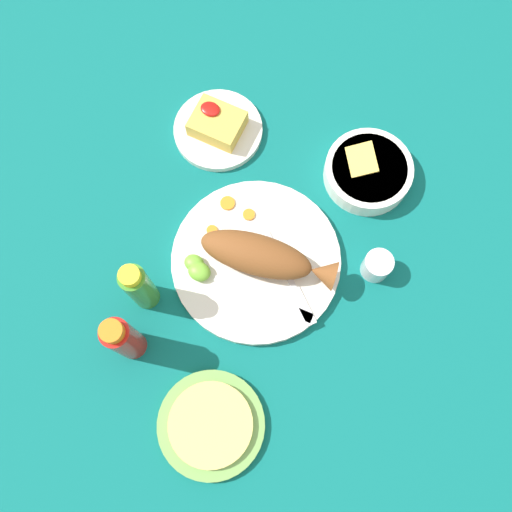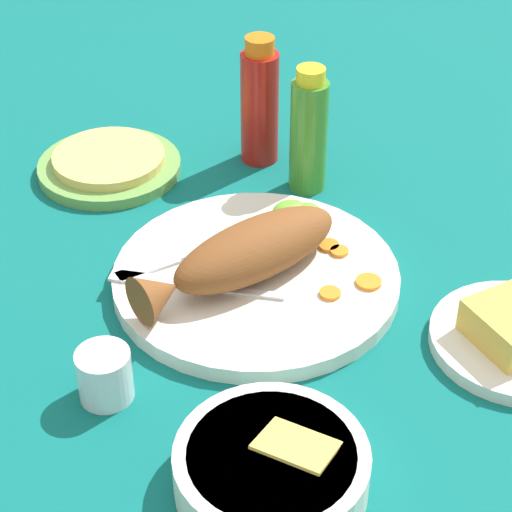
# 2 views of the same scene
# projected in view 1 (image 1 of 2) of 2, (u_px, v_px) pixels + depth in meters

# --- Properties ---
(ground_plane) EXTENTS (4.00, 4.00, 0.00)m
(ground_plane) POSITION_uv_depth(u_px,v_px,m) (256.00, 262.00, 1.03)
(ground_plane) COLOR #0C605B
(main_plate) EXTENTS (0.30, 0.30, 0.02)m
(main_plate) POSITION_uv_depth(u_px,v_px,m) (256.00, 261.00, 1.02)
(main_plate) COLOR silver
(main_plate) RESTS_ON ground_plane
(fried_fish) EXTENTS (0.25, 0.10, 0.06)m
(fried_fish) POSITION_uv_depth(u_px,v_px,m) (264.00, 257.00, 0.99)
(fried_fish) COLOR brown
(fried_fish) RESTS_ON main_plate
(fork_near) EXTENTS (0.15, 0.13, 0.00)m
(fork_near) POSITION_uv_depth(u_px,v_px,m) (292.00, 284.00, 1.00)
(fork_near) COLOR silver
(fork_near) RESTS_ON main_plate
(fork_far) EXTENTS (0.19, 0.02, 0.00)m
(fork_far) POSITION_uv_depth(u_px,v_px,m) (270.00, 301.00, 0.99)
(fork_far) COLOR silver
(fork_far) RESTS_ON main_plate
(carrot_slice_near) EXTENTS (0.02, 0.02, 0.00)m
(carrot_slice_near) POSITION_uv_depth(u_px,v_px,m) (249.00, 215.00, 1.04)
(carrot_slice_near) COLOR orange
(carrot_slice_near) RESTS_ON main_plate
(carrot_slice_mid) EXTENTS (0.03, 0.03, 0.00)m
(carrot_slice_mid) POSITION_uv_depth(u_px,v_px,m) (228.00, 203.00, 1.04)
(carrot_slice_mid) COLOR orange
(carrot_slice_mid) RESTS_ON main_plate
(carrot_slice_far) EXTENTS (0.02, 0.02, 0.00)m
(carrot_slice_far) POSITION_uv_depth(u_px,v_px,m) (209.00, 241.00, 1.02)
(carrot_slice_far) COLOR orange
(carrot_slice_far) RESTS_ON main_plate
(carrot_slice_extra) EXTENTS (0.02, 0.02, 0.00)m
(carrot_slice_extra) POSITION_uv_depth(u_px,v_px,m) (212.00, 230.00, 1.03)
(carrot_slice_extra) COLOR orange
(carrot_slice_extra) RESTS_ON main_plate
(lime_wedge_main) EXTENTS (0.04, 0.03, 0.02)m
(lime_wedge_main) POSITION_uv_depth(u_px,v_px,m) (194.00, 263.00, 1.00)
(lime_wedge_main) COLOR #6BB233
(lime_wedge_main) RESTS_ON main_plate
(lime_wedge_side) EXTENTS (0.04, 0.03, 0.02)m
(lime_wedge_side) POSITION_uv_depth(u_px,v_px,m) (199.00, 271.00, 1.00)
(lime_wedge_side) COLOR #6BB233
(lime_wedge_side) RESTS_ON main_plate
(hot_sauce_bottle_red) EXTENTS (0.05, 0.05, 0.17)m
(hot_sauce_bottle_red) POSITION_uv_depth(u_px,v_px,m) (123.00, 339.00, 0.91)
(hot_sauce_bottle_red) COLOR #B21914
(hot_sauce_bottle_red) RESTS_ON ground_plane
(hot_sauce_bottle_green) EXTENTS (0.04, 0.04, 0.16)m
(hot_sauce_bottle_green) POSITION_uv_depth(u_px,v_px,m) (139.00, 287.00, 0.94)
(hot_sauce_bottle_green) COLOR #3D8428
(hot_sauce_bottle_green) RESTS_ON ground_plane
(salt_cup) EXTENTS (0.05, 0.05, 0.05)m
(salt_cup) POSITION_uv_depth(u_px,v_px,m) (376.00, 266.00, 1.01)
(salt_cup) COLOR silver
(salt_cup) RESTS_ON ground_plane
(side_plate_fries) EXTENTS (0.17, 0.17, 0.01)m
(side_plate_fries) POSITION_uv_depth(u_px,v_px,m) (218.00, 130.00, 1.10)
(side_plate_fries) COLOR silver
(side_plate_fries) RESTS_ON ground_plane
(fries_pile) EXTENTS (0.09, 0.08, 0.04)m
(fries_pile) POSITION_uv_depth(u_px,v_px,m) (217.00, 123.00, 1.08)
(fries_pile) COLOR gold
(fries_pile) RESTS_ON side_plate_fries
(guacamole_bowl) EXTENTS (0.16, 0.16, 0.05)m
(guacamole_bowl) POSITION_uv_depth(u_px,v_px,m) (368.00, 171.00, 1.06)
(guacamole_bowl) COLOR white
(guacamole_bowl) RESTS_ON ground_plane
(tortilla_plate) EXTENTS (0.18, 0.18, 0.01)m
(tortilla_plate) POSITION_uv_depth(u_px,v_px,m) (211.00, 425.00, 0.95)
(tortilla_plate) COLOR #6B9E4C
(tortilla_plate) RESTS_ON ground_plane
(tortilla_stack) EXTENTS (0.14, 0.14, 0.01)m
(tortilla_stack) POSITION_uv_depth(u_px,v_px,m) (211.00, 425.00, 0.93)
(tortilla_stack) COLOR #E0C666
(tortilla_stack) RESTS_ON tortilla_plate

